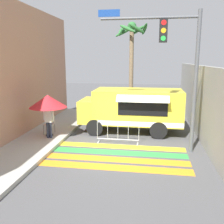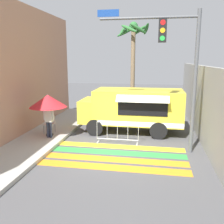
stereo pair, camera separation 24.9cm
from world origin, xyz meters
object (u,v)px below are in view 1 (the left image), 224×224
at_px(food_truck, 130,107).
at_px(vendor_person, 49,119).
at_px(barricade_front, 118,133).
at_px(palm_tree, 132,48).
at_px(traffic_signal_pole, 177,57).
at_px(folding_chair, 50,123).
at_px(patio_umbrella, 48,101).

relative_size(food_truck, vendor_person, 3.26).
xyz_separation_m(vendor_person, barricade_front, (3.37, 0.17, -0.60)).
xyz_separation_m(vendor_person, palm_tree, (3.44, 6.79, 3.60)).
xyz_separation_m(barricade_front, palm_tree, (0.07, 6.62, 4.21)).
distance_m(traffic_signal_pole, vendor_person, 6.56).
bearing_deg(traffic_signal_pole, barricade_front, 165.98).
relative_size(food_truck, traffic_signal_pole, 0.92).
distance_m(traffic_signal_pole, palm_tree, 7.66).
height_order(vendor_person, barricade_front, vendor_person).
relative_size(folding_chair, vendor_person, 0.54).
height_order(food_truck, palm_tree, palm_tree).
relative_size(traffic_signal_pole, palm_tree, 0.92).
bearing_deg(vendor_person, patio_umbrella, 105.57).
bearing_deg(traffic_signal_pole, folding_chair, 168.66).
distance_m(food_truck, traffic_signal_pole, 4.29).
relative_size(food_truck, palm_tree, 0.85).
bearing_deg(patio_umbrella, traffic_signal_pole, -7.32).
bearing_deg(folding_chair, palm_tree, 49.70).
bearing_deg(palm_tree, patio_umbrella, -118.89).
relative_size(folding_chair, barricade_front, 0.45).
bearing_deg(barricade_front, palm_tree, 89.37).
xyz_separation_m(food_truck, vendor_person, (-3.78, -2.18, -0.26)).
height_order(folding_chair, vendor_person, vendor_person).
height_order(folding_chair, palm_tree, palm_tree).
bearing_deg(folding_chair, barricade_front, -17.88).
height_order(food_truck, barricade_front, food_truck).
distance_m(traffic_signal_pole, barricade_front, 4.37).
bearing_deg(patio_umbrella, palm_tree, 61.11).
xyz_separation_m(traffic_signal_pole, palm_tree, (-2.41, 7.24, 0.67)).
relative_size(traffic_signal_pole, patio_umbrella, 2.85).
height_order(vendor_person, palm_tree, palm_tree).
bearing_deg(barricade_front, patio_umbrella, 177.57).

